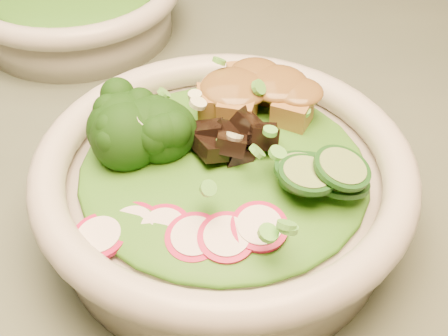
{
  "coord_description": "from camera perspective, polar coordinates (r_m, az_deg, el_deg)",
  "views": [
    {
      "loc": [
        0.05,
        -0.37,
        1.12
      ],
      "look_at": [
        0.04,
        -0.04,
        0.81
      ],
      "focal_mm": 50.0,
      "sensor_mm": 36.0,
      "label": 1
    }
  ],
  "objects": [
    {
      "name": "peanut_sauce",
      "position": [
        0.49,
        2.68,
        7.33
      ],
      "size": [
        0.07,
        0.06,
        0.02
      ],
      "primitive_type": "ellipsoid",
      "color": "brown",
      "rests_on": "tofu_cubes"
    },
    {
      "name": "radish_slices",
      "position": [
        0.4,
        -2.72,
        -5.83
      ],
      "size": [
        0.12,
        0.08,
        0.02
      ],
      "primitive_type": null,
      "rotation": [
        0.0,
        0.0,
        -0.39
      ],
      "color": "#AE0D3C",
      "rests_on": "salad_bowl"
    },
    {
      "name": "broccoli_florets",
      "position": [
        0.46,
        -7.81,
        3.19
      ],
      "size": [
        0.11,
        0.1,
        0.05
      ],
      "primitive_type": null,
      "rotation": [
        0.0,
        0.0,
        -0.39
      ],
      "color": "black",
      "rests_on": "salad_bowl"
    },
    {
      "name": "side_bowl",
      "position": [
        0.74,
        -13.47,
        14.39
      ],
      "size": [
        0.24,
        0.24,
        0.06
      ],
      "rotation": [
        0.0,
        0.0,
        -0.33
      ],
      "color": "beige",
      "rests_on": "dining_table"
    },
    {
      "name": "scallion_garnish",
      "position": [
        0.44,
        0.0,
        2.54
      ],
      "size": [
        0.2,
        0.2,
        0.03
      ],
      "primitive_type": null,
      "color": "#5FC043",
      "rests_on": "salad_bowl"
    },
    {
      "name": "mushroom_heap",
      "position": [
        0.45,
        0.51,
        2.51
      ],
      "size": [
        0.1,
        0.1,
        0.04
      ],
      "primitive_type": null,
      "rotation": [
        0.0,
        0.0,
        -0.39
      ],
      "color": "black",
      "rests_on": "salad_bowl"
    },
    {
      "name": "dining_table",
      "position": [
        0.61,
        -4.05,
        -9.62
      ],
      "size": [
        1.2,
        0.8,
        0.75
      ],
      "color": "black",
      "rests_on": "ground"
    },
    {
      "name": "salad_bowl",
      "position": [
        0.47,
        -0.0,
        -1.84
      ],
      "size": [
        0.28,
        0.28,
        0.08
      ],
      "rotation": [
        0.0,
        0.0,
        -0.39
      ],
      "color": "beige",
      "rests_on": "dining_table"
    },
    {
      "name": "cucumber_slices",
      "position": [
        0.43,
        8.5,
        -0.7
      ],
      "size": [
        0.1,
        0.1,
        0.04
      ],
      "primitive_type": null,
      "rotation": [
        0.0,
        0.0,
        -0.39
      ],
      "color": "#84AB5F",
      "rests_on": "salad_bowl"
    },
    {
      "name": "tofu_cubes",
      "position": [
        0.49,
        2.63,
        6.04
      ],
      "size": [
        0.11,
        0.09,
        0.04
      ],
      "primitive_type": null,
      "rotation": [
        0.0,
        0.0,
        -0.39
      ],
      "color": "#995E33",
      "rests_on": "salad_bowl"
    },
    {
      "name": "lettuce_bed",
      "position": [
        0.45,
        0.0,
        0.09
      ],
      "size": [
        0.21,
        0.21,
        0.03
      ],
      "primitive_type": "ellipsoid",
      "color": "#215C13",
      "rests_on": "salad_bowl"
    }
  ]
}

